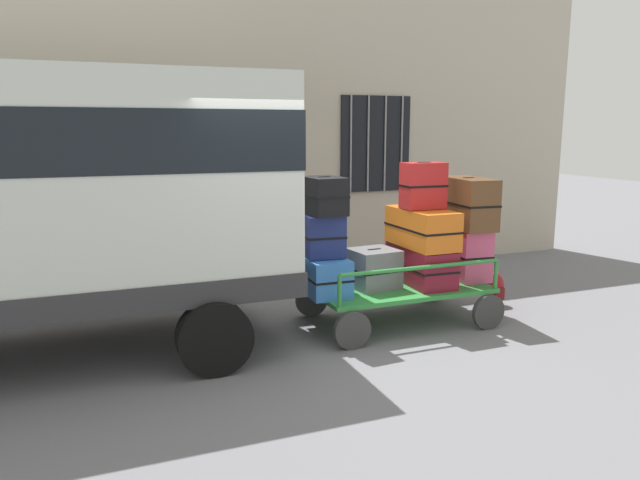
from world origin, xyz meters
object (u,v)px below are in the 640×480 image
at_px(luggage_cart, 397,292).
at_px(suitcase_midright_bottom, 467,254).
at_px(suitcase_center_top, 423,186).
at_px(suitcase_midright_middle, 468,203).
at_px(suitcase_midleft_bottom, 374,268).
at_px(suitcase_left_top, 324,196).
at_px(suitcase_left_middle, 322,235).
at_px(suitcase_center_bottom, 420,264).
at_px(suitcase_center_middle, 422,228).
at_px(backpack, 495,289).
at_px(suitcase_left_bottom, 323,275).
at_px(van, 20,189).

height_order(luggage_cart, suitcase_midright_bottom, suitcase_midright_bottom).
bearing_deg(suitcase_center_top, luggage_cart, -177.74).
bearing_deg(suitcase_midright_middle, suitcase_midleft_bottom, -179.86).
relative_size(suitcase_left_top, suitcase_midright_middle, 0.61).
bearing_deg(suitcase_midright_bottom, suitcase_center_top, 177.19).
relative_size(suitcase_left_middle, suitcase_left_top, 0.93).
relative_size(luggage_cart, suitcase_center_top, 3.92).
height_order(suitcase_midright_bottom, suitcase_midright_middle, suitcase_midright_middle).
relative_size(suitcase_left_top, suitcase_center_bottom, 0.51).
xyz_separation_m(suitcase_center_bottom, suitcase_center_middle, (-0.00, -0.01, 0.44)).
relative_size(suitcase_midleft_bottom, suitcase_center_bottom, 0.53).
bearing_deg(suitcase_left_top, suitcase_left_middle, 90.00).
relative_size(suitcase_center_middle, backpack, 2.22).
height_order(suitcase_left_bottom, backpack, suitcase_left_bottom).
height_order(suitcase_left_middle, suitcase_midright_bottom, suitcase_left_middle).
height_order(suitcase_left_top, suitcase_midleft_bottom, suitcase_left_top).
distance_m(suitcase_left_bottom, suitcase_midright_bottom, 1.86).
height_order(van, suitcase_left_middle, van).
bearing_deg(suitcase_left_middle, suitcase_center_top, -1.28).
xyz_separation_m(suitcase_left_bottom, suitcase_center_top, (1.24, -0.00, 0.94)).
bearing_deg(suitcase_midright_bottom, suitcase_center_middle, 177.57).
bearing_deg(suitcase_center_middle, van, 176.85).
xyz_separation_m(suitcase_center_bottom, suitcase_midright_bottom, (0.62, -0.04, 0.09)).
bearing_deg(suitcase_center_top, suitcase_left_middle, 178.72).
bearing_deg(suitcase_midright_bottom, suitcase_left_top, 179.65).
height_order(van, backpack, van).
distance_m(suitcase_left_top, suitcase_center_bottom, 1.51).
bearing_deg(luggage_cart, suitcase_midright_bottom, -1.12).
bearing_deg(suitcase_left_bottom, suitcase_midright_bottom, -0.99).
bearing_deg(suitcase_left_middle, van, 176.15).
bearing_deg(suitcase_left_bottom, suitcase_left_top, -90.00).
bearing_deg(suitcase_center_middle, suitcase_midright_bottom, -2.43).
bearing_deg(suitcase_left_top, luggage_cart, 0.42).
distance_m(suitcase_center_middle, backpack, 1.49).
bearing_deg(van, suitcase_center_middle, -3.15).
bearing_deg(suitcase_left_top, suitcase_left_bottom, 90.00).
distance_m(van, suitcase_left_middle, 3.01).
xyz_separation_m(suitcase_left_middle, suitcase_left_top, (-0.00, -0.05, 0.44)).
height_order(van, suitcase_center_top, van).
xyz_separation_m(suitcase_left_bottom, suitcase_center_bottom, (1.24, 0.01, 0.01)).
distance_m(luggage_cart, suitcase_left_bottom, 0.97).
bearing_deg(backpack, suitcase_center_middle, -173.94).
height_order(luggage_cart, suitcase_left_top, suitcase_left_top).
bearing_deg(luggage_cart, suitcase_midright_middle, 0.58).
height_order(suitcase_midleft_bottom, suitcase_center_middle, suitcase_center_middle).
xyz_separation_m(luggage_cart, suitcase_midright_middle, (0.93, 0.01, 1.00)).
bearing_deg(suitcase_midright_middle, luggage_cart, -179.42).
distance_m(suitcase_center_top, backpack, 1.82).
bearing_deg(suitcase_midleft_bottom, luggage_cart, -1.19).
bearing_deg(suitcase_left_bottom, luggage_cart, -0.86).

